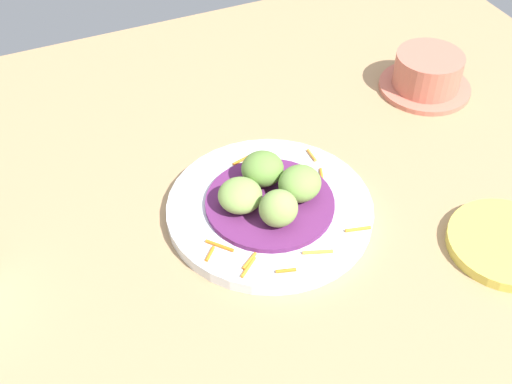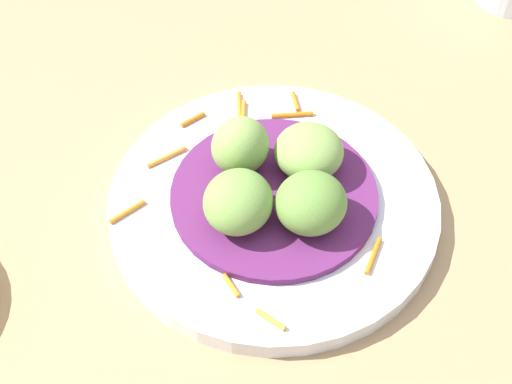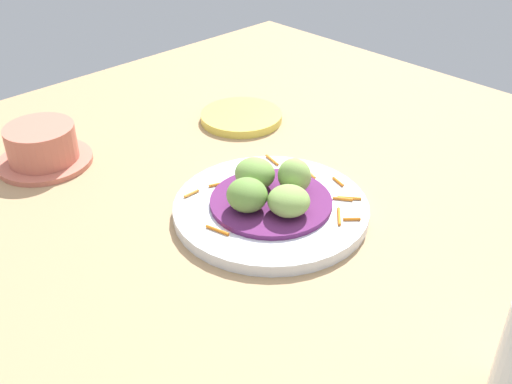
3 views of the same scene
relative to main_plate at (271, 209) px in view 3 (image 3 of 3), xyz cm
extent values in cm
cube|color=tan|center=(-4.58, -4.41, -1.78)|extent=(110.00, 110.00, 2.00)
cylinder|color=silver|center=(0.00, 0.00, 0.00)|extent=(25.30, 25.30, 1.56)
cylinder|color=#60235B|center=(0.00, 0.00, 1.12)|extent=(15.77, 15.77, 0.68)
cylinder|color=orange|center=(-9.24, -1.72, 0.98)|extent=(1.56, 3.42, 0.40)
cylinder|color=orange|center=(-3.86, 8.09, 0.98)|extent=(2.92, 2.63, 0.40)
cylinder|color=orange|center=(2.22, -8.26, 0.98)|extent=(1.99, 1.13, 0.40)
cylinder|color=orange|center=(8.91, -0.28, 0.98)|extent=(1.19, 3.25, 0.40)
cylinder|color=orange|center=(-7.33, 5.90, 0.98)|extent=(1.82, 2.36, 0.40)
cylinder|color=orange|center=(-8.02, -7.69, 0.98)|extent=(1.12, 3.10, 0.40)
cylinder|color=orange|center=(-10.23, 2.75, 0.98)|extent=(1.02, 2.31, 0.40)
cylinder|color=orange|center=(-8.11, 6.37, 0.98)|extent=(2.28, 2.66, 0.40)
cylinder|color=orange|center=(-4.23, 9.56, 0.98)|extent=(1.85, 1.76, 0.40)
cylinder|color=orange|center=(6.01, -8.83, 0.98)|extent=(2.34, 0.44, 0.40)
ellipsoid|color=olive|center=(3.63, -0.63, 3.51)|extent=(6.26, 6.38, 4.09)
ellipsoid|color=#84A851|center=(0.63, 3.63, 3.26)|extent=(6.90, 6.90, 3.60)
ellipsoid|color=#84A851|center=(-3.63, 0.63, 3.77)|extent=(4.93, 5.21, 4.62)
ellipsoid|color=#759E47|center=(-0.63, -3.63, 3.52)|extent=(6.48, 6.70, 4.11)
cylinder|color=#E0CC4C|center=(-16.17, -23.00, -0.11)|extent=(13.72, 13.72, 1.34)
cylinder|color=#C66B56|center=(14.63, -32.72, -0.38)|extent=(13.83, 13.83, 0.80)
cylinder|color=#C66B56|center=(14.63, -32.72, 2.61)|extent=(10.06, 10.06, 5.19)
camera|label=1|loc=(-51.14, 24.45, 57.35)|focal=46.09mm
camera|label=2|loc=(20.60, -30.42, 45.94)|focal=53.62mm
camera|label=3|loc=(46.32, 44.96, 43.96)|focal=42.24mm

